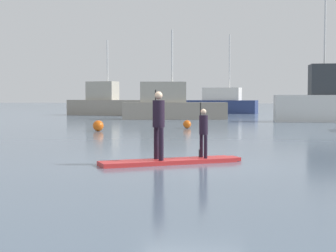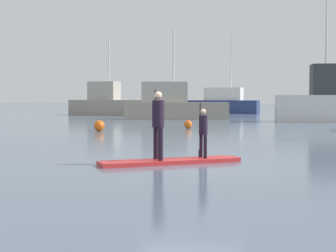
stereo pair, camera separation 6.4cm
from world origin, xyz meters
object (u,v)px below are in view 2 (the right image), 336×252
paddler_adult (158,121)px  fishing_boat_green_midground (110,104)px  trawler_grey_distant (219,103)px  paddler_child_solo (203,130)px  mooring_buoy_mid (188,124)px  paddleboard_near (171,161)px  mooring_buoy_near (99,126)px  motor_boat_small_navy (173,106)px

paddler_adult → fishing_boat_green_midground: size_ratio=0.21×
trawler_grey_distant → paddler_child_solo: bearing=-83.8°
mooring_buoy_mid → paddleboard_near: bearing=-81.6°
mooring_buoy_near → mooring_buoy_mid: bearing=39.5°
paddler_child_solo → mooring_buoy_near: bearing=121.7°
motor_boat_small_navy → fishing_boat_green_midground: bearing=136.1°
fishing_boat_green_midground → mooring_buoy_mid: bearing=-59.9°
paddler_child_solo → mooring_buoy_mid: (-2.75, 13.37, -0.57)m
paddleboard_near → paddler_adult: size_ratio=1.96×
fishing_boat_green_midground → trawler_grey_distant: size_ratio=0.95×
paddler_child_solo → motor_boat_small_navy: bearing=103.5°
fishing_boat_green_midground → mooring_buoy_near: size_ratio=15.39×
fishing_boat_green_midground → mooring_buoy_near: (6.35, -20.26, -0.75)m
paddleboard_near → motor_boat_small_navy: size_ratio=0.43×
paddler_child_solo → mooring_buoy_mid: paddler_child_solo is taller
paddleboard_near → fishing_boat_green_midground: 33.36m
fishing_boat_green_midground → motor_boat_small_navy: 9.79m
paddleboard_near → fishing_boat_green_midground: fishing_boat_green_midground is taller
motor_boat_small_navy → trawler_grey_distant: trawler_grey_distant is taller
motor_boat_small_navy → mooring_buoy_mid: (2.96, -10.46, -0.76)m
motor_boat_small_navy → paddleboard_near: bearing=-78.3°
motor_boat_small_navy → mooring_buoy_mid: size_ratio=18.34×
fishing_boat_green_midground → mooring_buoy_near: 21.25m
mooring_buoy_mid → trawler_grey_distant: bearing=93.1°
motor_boat_small_navy → mooring_buoy_mid: 10.90m
paddler_adult → trawler_grey_distant: 38.74m
fishing_boat_green_midground → paddler_adult: bearing=-69.3°
trawler_grey_distant → motor_boat_small_navy: bearing=-96.5°
paddler_child_solo → mooring_buoy_mid: size_ratio=3.27×
paddler_adult → paddler_child_solo: paddler_adult is taller
paddleboard_near → motor_boat_small_navy: motor_boat_small_navy is taller
trawler_grey_distant → mooring_buoy_near: 27.72m
fishing_boat_green_midground → motor_boat_small_navy: (7.05, -6.79, -0.03)m
fishing_boat_green_midground → mooring_buoy_mid: (10.01, -17.26, -0.79)m
motor_boat_small_navy → mooring_buoy_near: size_ratio=15.01×
paddleboard_near → trawler_grey_distant: (-3.41, 38.44, 0.91)m
mooring_buoy_near → paddler_adult: bearing=-63.7°
paddleboard_near → paddler_child_solo: (0.70, 0.47, 0.73)m
mooring_buoy_mid → paddler_adult: bearing=-82.8°
fishing_boat_green_midground → motor_boat_small_navy: fishing_boat_green_midground is taller
fishing_boat_green_midground → trawler_grey_distant: (8.66, 7.35, -0.04)m
paddleboard_near → trawler_grey_distant: trawler_grey_distant is taller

